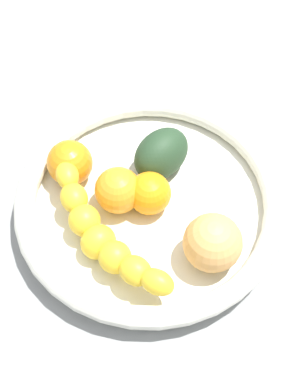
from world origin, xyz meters
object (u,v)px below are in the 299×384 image
at_px(fruit_bowl, 150,203).
at_px(orange_mid_left, 150,193).
at_px(banana_draped_left, 102,235).
at_px(avocado_dark, 161,154).
at_px(orange_front, 118,190).
at_px(peach_blush, 213,243).
at_px(orange_mid_right, 70,163).

relative_size(fruit_bowl, orange_mid_left, 6.27).
height_order(fruit_bowl, orange_mid_left, orange_mid_left).
xyz_separation_m(banana_draped_left, avocado_dark, (-0.08, -0.12, -0.00)).
bearing_deg(orange_front, fruit_bowl, 172.11).
distance_m(peach_blush, avocado_dark, 0.15).
xyz_separation_m(banana_draped_left, orange_front, (-0.02, -0.06, -0.00)).
relative_size(fruit_bowl, banana_draped_left, 1.74).
bearing_deg(avocado_dark, orange_front, 42.92).
relative_size(orange_mid_right, peach_blush, 0.84).
bearing_deg(peach_blush, avocado_dark, -70.49).
bearing_deg(avocado_dark, peach_blush, 109.51).
bearing_deg(peach_blush, banana_draped_left, -9.15).
height_order(peach_blush, avocado_dark, peach_blush).
relative_size(orange_front, peach_blush, 0.84).
relative_size(orange_mid_left, peach_blush, 0.78).
height_order(banana_draped_left, orange_front, orange_front).
bearing_deg(avocado_dark, orange_mid_right, 3.48).
xyz_separation_m(orange_front, orange_mid_left, (-0.04, 0.01, -0.00)).
bearing_deg(orange_mid_left, banana_draped_left, 43.94).
bearing_deg(orange_front, banana_draped_left, 71.77).
xyz_separation_m(orange_front, peach_blush, (-0.11, 0.08, 0.01)).
xyz_separation_m(fruit_bowl, orange_mid_left, (-0.00, -0.00, 0.02)).
bearing_deg(orange_front, avocado_dark, -137.08).
xyz_separation_m(fruit_bowl, avocado_dark, (-0.02, -0.06, 0.02)).
height_order(orange_mid_left, orange_mid_right, orange_mid_right).
height_order(fruit_bowl, orange_front, orange_front).
bearing_deg(orange_mid_right, avocado_dark, -176.52).
distance_m(fruit_bowl, avocado_dark, 0.07).
xyz_separation_m(fruit_bowl, orange_mid_right, (0.10, -0.05, 0.02)).
distance_m(orange_mid_right, peach_blush, 0.21).
height_order(banana_draped_left, avocado_dark, avocado_dark).
xyz_separation_m(orange_mid_right, peach_blush, (-0.17, 0.13, 0.01)).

